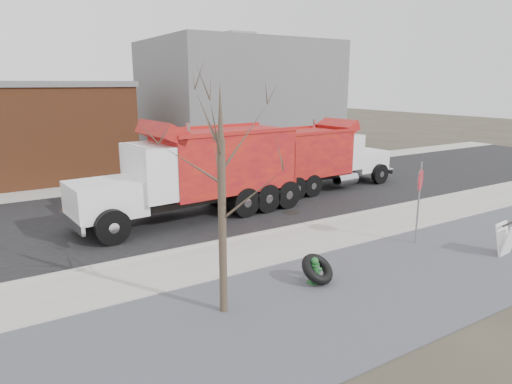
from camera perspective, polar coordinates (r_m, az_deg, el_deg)
ground at (r=14.48m, az=2.36°, el=-7.38°), size 120.00×120.00×0.00m
gravel_verge at (r=11.99m, az=12.04°, el=-12.22°), size 60.00×5.00×0.03m
sidewalk at (r=14.67m, az=1.80°, el=-6.98°), size 60.00×2.50×0.06m
curb at (r=15.69m, az=-0.85°, el=-5.49°), size 60.00×0.15×0.11m
road at (r=19.75m, az=-8.01°, el=-1.75°), size 60.00×9.40×0.02m
far_sidewalk at (r=24.92m, az=-13.39°, el=1.25°), size 60.00×2.00×0.06m
building_grey at (r=33.60m, az=-2.29°, el=11.51°), size 12.00×10.00×8.00m
bare_tree at (r=9.83m, az=-4.35°, el=2.53°), size 3.20×3.20×5.20m
fire_hydrant at (r=12.24m, az=7.31°, el=-9.83°), size 0.42×0.41×0.73m
truck_tire at (r=12.22m, az=7.67°, el=-9.52°), size 1.10×1.06×0.79m
stop_sign at (r=15.49m, az=19.78°, el=0.39°), size 0.67×0.37×2.73m
sandwich_board at (r=15.87m, az=28.82°, el=-5.17°), size 0.78×0.54×1.01m
dump_truck_red_a at (r=22.52m, az=7.64°, el=4.55°), size 8.34×2.75×3.35m
dump_truck_red_b at (r=17.77m, az=-7.18°, el=2.91°), size 9.11×3.24×3.79m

